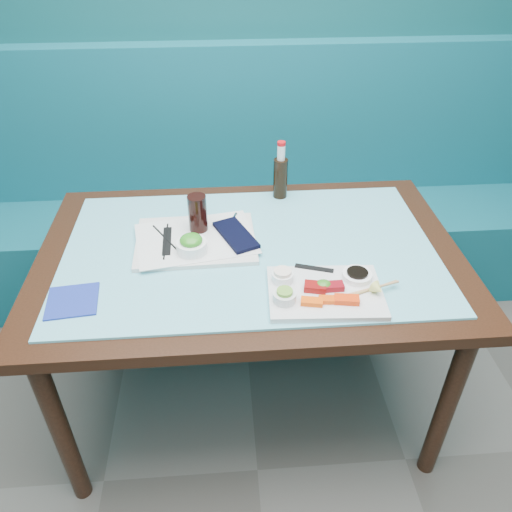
{
  "coord_description": "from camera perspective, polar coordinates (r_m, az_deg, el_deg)",
  "views": [
    {
      "loc": [
        -0.08,
        0.1,
        1.72
      ],
      "look_at": [
        0.01,
        1.35,
        0.8
      ],
      "focal_mm": 35.0,
      "sensor_mm": 36.0,
      "label": 1
    }
  ],
  "objects": [
    {
      "name": "black_chopstick_a",
      "position": [
        1.69,
        -10.28,
        1.7
      ],
      "size": [
        0.01,
        0.21,
        0.01
      ],
      "primitive_type": "cylinder",
      "rotation": [
        1.57,
        0.0,
        0.0
      ],
      "color": "black",
      "rests_on": "serving_tray"
    },
    {
      "name": "salmon_right",
      "position": [
        1.44,
        10.33,
        -4.93
      ],
      "size": [
        0.07,
        0.04,
        0.02
      ],
      "primitive_type": "cube",
      "rotation": [
        0.0,
        0.0,
        -0.16
      ],
      "color": "#EC3509",
      "rests_on": "sashimi_plate"
    },
    {
      "name": "fork",
      "position": [
        1.77,
        -2.67,
        4.21
      ],
      "size": [
        0.04,
        0.08,
        0.01
      ],
      "primitive_type": "cylinder",
      "rotation": [
        1.57,
        0.0,
        -0.34
      ],
      "color": "silver",
      "rests_on": "serving_tray"
    },
    {
      "name": "paper_placemat",
      "position": [
        1.69,
        -6.91,
        2.01
      ],
      "size": [
        0.43,
        0.34,
        0.0
      ],
      "primitive_type": "cube",
      "rotation": [
        0.0,
        0.0,
        0.17
      ],
      "color": "silver",
      "rests_on": "serving_tray"
    },
    {
      "name": "ramekin_wasabi",
      "position": [
        1.42,
        3.28,
        -4.66
      ],
      "size": [
        0.07,
        0.07,
        0.03
      ],
      "primitive_type": "cylinder",
      "rotation": [
        0.0,
        0.0,
        -0.01
      ],
      "color": "silver",
      "rests_on": "sashimi_plate"
    },
    {
      "name": "glass_top",
      "position": [
        1.66,
        -0.72,
        0.75
      ],
      "size": [
        1.22,
        0.76,
        0.01
      ],
      "primitive_type": "cube",
      "color": "#67BECE",
      "rests_on": "dining_table"
    },
    {
      "name": "cola_bottle_cap",
      "position": [
        1.86,
        2.93,
        12.72
      ],
      "size": [
        0.04,
        0.04,
        0.01
      ],
      "primitive_type": "cylinder",
      "rotation": [
        0.0,
        0.0,
        -0.18
      ],
      "color": "red",
      "rests_on": "cola_bottle_neck"
    },
    {
      "name": "salmon_left",
      "position": [
        1.42,
        6.39,
        -5.21
      ],
      "size": [
        0.07,
        0.04,
        0.01
      ],
      "primitive_type": "cube",
      "rotation": [
        0.0,
        0.0,
        -0.2
      ],
      "color": "#F85109",
      "rests_on": "sashimi_plate"
    },
    {
      "name": "ramekin_ginger",
      "position": [
        1.49,
        3.04,
        -2.4
      ],
      "size": [
        0.07,
        0.07,
        0.03
      ],
      "primitive_type": "cylinder",
      "rotation": [
        0.0,
        0.0,
        -0.02
      ],
      "color": "white",
      "rests_on": "sashimi_plate"
    },
    {
      "name": "seaweed_salad",
      "position": [
        1.6,
        -7.43,
        1.81
      ],
      "size": [
        0.09,
        0.09,
        0.04
      ],
      "primitive_type": "ellipsoid",
      "rotation": [
        0.0,
        0.0,
        -0.22
      ],
      "color": "#2E861F",
      "rests_on": "seaweed_bowl"
    },
    {
      "name": "sashimi_plate",
      "position": [
        1.48,
        7.91,
        -4.15
      ],
      "size": [
        0.34,
        0.25,
        0.02
      ],
      "primitive_type": "cube",
      "rotation": [
        0.0,
        0.0,
        -0.05
      ],
      "color": "silver",
      "rests_on": "glass_top"
    },
    {
      "name": "black_chopstick_b",
      "position": [
        1.68,
        -10.01,
        1.72
      ],
      "size": [
        0.12,
        0.2,
        0.01
      ],
      "primitive_type": "cylinder",
      "rotation": [
        1.57,
        0.0,
        0.54
      ],
      "color": "black",
      "rests_on": "serving_tray"
    },
    {
      "name": "seaweed_bowl",
      "position": [
        1.61,
        -7.36,
        1.05
      ],
      "size": [
        0.13,
        0.13,
        0.04
      ],
      "primitive_type": "cylinder",
      "rotation": [
        0.0,
        0.0,
        -0.34
      ],
      "color": "white",
      "rests_on": "serving_tray"
    },
    {
      "name": "cola_bottle_neck",
      "position": [
        1.87,
        2.9,
        11.74
      ],
      "size": [
        0.03,
        0.03,
        0.06
      ],
      "primitive_type": "cylinder",
      "rotation": [
        0.0,
        0.0,
        -0.08
      ],
      "color": "white",
      "rests_on": "cola_bottle_body"
    },
    {
      "name": "soy_fill",
      "position": [
        1.52,
        11.52,
        -1.85
      ],
      "size": [
        0.08,
        0.08,
        0.01
      ],
      "primitive_type": "cylinder",
      "rotation": [
        0.0,
        0.0,
        0.24
      ],
      "color": "black",
      "rests_on": "soy_dish"
    },
    {
      "name": "ginger_fill",
      "position": [
        1.47,
        3.06,
        -1.83
      ],
      "size": [
        0.07,
        0.07,
        0.01
      ],
      "primitive_type": "cylinder",
      "rotation": [
        0.0,
        0.0,
        0.43
      ],
      "color": "#F3DAC7",
      "rests_on": "ramekin_ginger"
    },
    {
      "name": "blue_napkin",
      "position": [
        1.54,
        -20.24,
        -4.84
      ],
      "size": [
        0.16,
        0.16,
        0.01
      ],
      "primitive_type": "cube",
      "rotation": [
        0.0,
        0.0,
        0.11
      ],
      "color": "navy",
      "rests_on": "glass_top"
    },
    {
      "name": "soy_dish",
      "position": [
        1.53,
        11.47,
        -2.2
      ],
      "size": [
        0.11,
        0.11,
        0.02
      ],
      "primitive_type": "cylinder",
      "rotation": [
        0.0,
        0.0,
        -0.34
      ],
      "color": "white",
      "rests_on": "sashimi_plate"
    },
    {
      "name": "tray_sleeve",
      "position": [
        1.69,
        -10.14,
        1.69
      ],
      "size": [
        0.03,
        0.17,
        0.0
      ],
      "primitive_type": "cube",
      "rotation": [
        0.0,
        0.0,
        0.03
      ],
      "color": "black",
      "rests_on": "serving_tray"
    },
    {
      "name": "cola_glass",
      "position": [
        1.7,
        -6.68,
        4.86
      ],
      "size": [
        0.08,
        0.08,
        0.13
      ],
      "primitive_type": "cylinder",
      "rotation": [
        0.0,
        0.0,
        -0.4
      ],
      "color": "black",
      "rests_on": "serving_tray"
    },
    {
      "name": "cola_bottle_body",
      "position": [
        1.92,
        2.8,
        8.86
      ],
      "size": [
        0.06,
        0.06,
        0.15
      ],
      "primitive_type": "cylinder",
      "rotation": [
        0.0,
        0.0,
        -0.18
      ],
      "color": "black",
      "rests_on": "glass_top"
    },
    {
      "name": "chopstick_sleeve",
      "position": [
        1.55,
        6.67,
        -1.39
      ],
      "size": [
        0.12,
        0.06,
        0.0
      ],
      "primitive_type": "cube",
      "rotation": [
        0.0,
        0.0,
        -0.32
      ],
      "color": "black",
      "rests_on": "sashimi_plate"
    },
    {
      "name": "navy_pouch",
      "position": [
        1.68,
        -2.32,
        2.41
      ],
      "size": [
        0.16,
        0.22,
        0.02
      ],
      "primitive_type": "cube",
      "rotation": [
        0.0,
        0.0,
        0.4
      ],
      "color": "black",
      "rests_on": "serving_tray"
    },
    {
      "name": "serving_tray",
      "position": [
        1.69,
        -6.89,
        1.77
      ],
      "size": [
        0.4,
        0.31,
        0.01
      ],
      "primitive_type": "cube",
      "rotation": [
        0.0,
        0.0,
        0.02
      ],
      "color": "silver",
      "rests_on": "glass_top"
    },
    {
      "name": "salmon_mid",
      "position": [
        1.43,
        8.33,
        -4.97
      ],
      "size": [
        0.06,
        0.03,
        0.01
      ],
      "primitive_type": "cube",
      "rotation": [
        0.0,
        0.0,
        -0.09
      ],
      "color": "#EF4909",
      "rests_on": "sashimi_plate"
    },
    {
      "name": "wasabi_fill",
      "position": [
        1.4,
        3.3,
        -4.08
      ],
      "size": [
        0.06,
        0.06,
        0.01
      ],
      "primitive_type": "cylinder",
      "rotation": [
        0.0,
        0.0,
        -0.36
      ],
      "color": "#68A234",
      "rests_on": "ramekin_wasabi"
    },
    {
      "name": "wooden_chopstick_a",
      "position": [
        1.48,
        12.23,
        -3.89
      ],
      "size": [
        0.23,
        0.08,
        0.01
      ],
      "primitive_type": "cylinder",
      "rotation": [
        1.57,
        0.0,
        -1.28
      ],
      "color": "tan",
      "rests_on": "sashimi_plate"
    },
    {
      "name": "dining_table",
      "position": [
        1.71,
        -0.7,
        -1.64
      ],
      "size": [
        1.4,
        0.9,
        0.75
      ],
      "color": "black",
      "rests_on": "ground"
    },
    {
      "name": "tuna_left",
      "position": [
        1.46,
        6.78,
        -3.54
      ],
      "size": [
        0.07,
        0.05,
        0.02
      ],
      "primitive_type": "cube",
      "rotation": [
        0.0,
        0.0,
        -0.23
      ],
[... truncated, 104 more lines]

